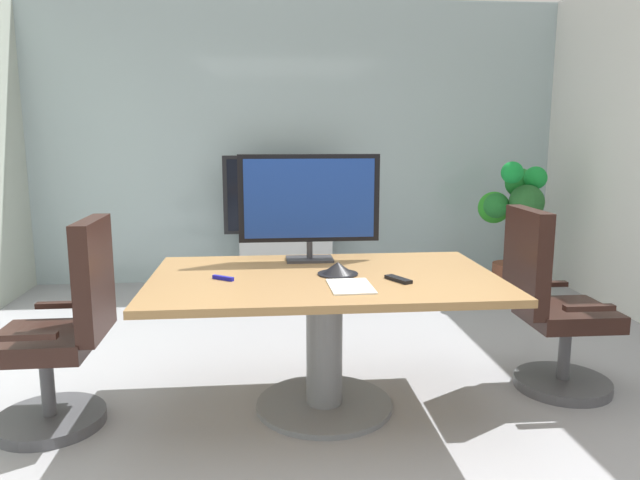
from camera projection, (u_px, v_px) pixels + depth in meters
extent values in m
plane|color=#99999E|center=(334.00, 423.00, 3.12)|extent=(7.50, 7.50, 0.00)
cube|color=#9EB2B7|center=(297.00, 144.00, 6.06)|extent=(5.44, 0.10, 2.84)
cube|color=olive|center=(324.00, 279.00, 3.18)|extent=(1.86, 1.14, 0.04)
cylinder|color=slate|center=(324.00, 346.00, 3.25)|extent=(0.20, 0.20, 0.72)
cylinder|color=slate|center=(324.00, 404.00, 3.31)|extent=(0.76, 0.76, 0.03)
cylinder|color=#4C4C51|center=(51.00, 420.00, 3.10)|extent=(0.56, 0.56, 0.06)
cylinder|color=#4C4C51|center=(47.00, 382.00, 3.06)|extent=(0.07, 0.07, 0.36)
cube|color=black|center=(44.00, 342.00, 3.02)|extent=(0.48, 0.48, 0.10)
cube|color=black|center=(94.00, 278.00, 2.99)|extent=(0.09, 0.46, 0.60)
cube|color=black|center=(63.00, 305.00, 3.26)|extent=(0.28, 0.05, 0.03)
cube|color=black|center=(26.00, 336.00, 2.75)|extent=(0.28, 0.05, 0.03)
cylinder|color=#4C4C51|center=(562.00, 383.00, 3.56)|extent=(0.56, 0.56, 0.06)
cylinder|color=#4C4C51|center=(565.00, 350.00, 3.52)|extent=(0.07, 0.07, 0.36)
cube|color=black|center=(567.00, 315.00, 3.48)|extent=(0.49, 0.49, 0.10)
cube|color=black|center=(527.00, 261.00, 3.40)|extent=(0.09, 0.46, 0.60)
cube|color=black|center=(589.00, 308.00, 3.20)|extent=(0.28, 0.05, 0.03)
cube|color=black|center=(545.00, 284.00, 3.71)|extent=(0.28, 0.05, 0.03)
cube|color=#333338|center=(310.00, 259.00, 3.56)|extent=(0.28, 0.18, 0.02)
cylinder|color=#333338|center=(310.00, 250.00, 3.55)|extent=(0.04, 0.04, 0.10)
cube|color=black|center=(309.00, 198.00, 3.51)|extent=(0.84, 0.04, 0.52)
cube|color=navy|center=(309.00, 199.00, 3.49)|extent=(0.77, 0.01, 0.47)
cube|color=#B7BABC|center=(286.00, 260.00, 5.90)|extent=(0.90, 0.36, 0.55)
cube|color=black|center=(285.00, 195.00, 5.77)|extent=(1.20, 0.06, 0.76)
cube|color=black|center=(285.00, 195.00, 5.73)|extent=(1.12, 0.01, 0.69)
cylinder|color=brown|center=(510.00, 279.00, 5.64)|extent=(0.34, 0.34, 0.30)
cylinder|color=brown|center=(512.00, 241.00, 5.57)|extent=(0.05, 0.05, 0.44)
sphere|color=#1A9337|center=(535.00, 178.00, 5.48)|extent=(0.21, 0.21, 0.21)
sphere|color=#218530|center=(520.00, 183.00, 5.67)|extent=(0.28, 0.28, 0.28)
sphere|color=#299223|center=(494.00, 207.00, 5.70)|extent=(0.31, 0.31, 0.31)
sphere|color=#1E6B29|center=(496.00, 206.00, 5.53)|extent=(0.24, 0.24, 0.24)
sphere|color=#169336|center=(512.00, 173.00, 5.31)|extent=(0.20, 0.20, 0.20)
sphere|color=#245D29|center=(527.00, 202.00, 5.44)|extent=(0.32, 0.32, 0.32)
cone|color=black|center=(338.00, 268.00, 3.19)|extent=(0.19, 0.19, 0.07)
cylinder|color=black|center=(338.00, 274.00, 3.20)|extent=(0.22, 0.22, 0.01)
cube|color=black|center=(398.00, 279.00, 3.06)|extent=(0.12, 0.17, 0.02)
cube|color=#1919A5|center=(223.00, 278.00, 3.08)|extent=(0.12, 0.09, 0.02)
cube|color=white|center=(351.00, 286.00, 2.94)|extent=(0.22, 0.31, 0.01)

